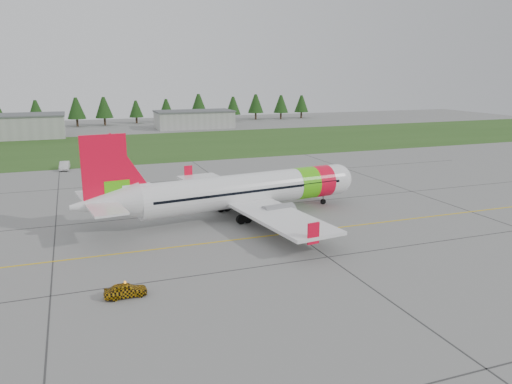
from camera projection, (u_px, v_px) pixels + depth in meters
name	position (u px, v px, depth m)	size (l,w,h in m)	color
ground	(229.00, 271.00, 44.94)	(320.00, 320.00, 0.00)	gray
aircraft	(241.00, 191.00, 61.44)	(36.62, 34.04, 11.12)	white
follow_me_car	(125.00, 277.00, 39.39)	(1.36, 1.15, 3.37)	#E0A20C
service_van	(64.00, 157.00, 91.16)	(1.62, 1.53, 4.65)	silver
grass_strip	(128.00, 147.00, 119.72)	(320.00, 50.00, 0.03)	#30561E
taxi_guideline	(207.00, 243.00, 52.24)	(120.00, 0.25, 0.02)	gold
hangar_west	(2.00, 127.00, 134.42)	(32.00, 14.00, 6.00)	#A8A8A3
hangar_east	(194.00, 120.00, 160.38)	(24.00, 12.00, 5.20)	#A8A8A3
treeline	(108.00, 110.00, 169.62)	(160.00, 8.00, 10.00)	#1C3F14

